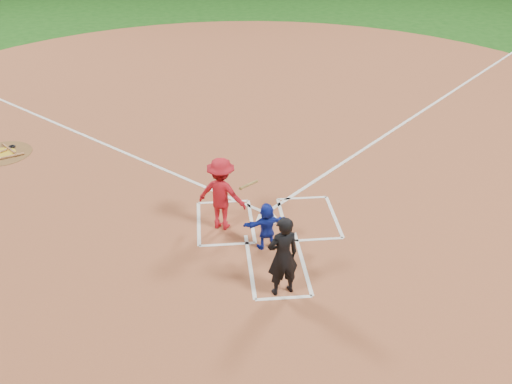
{
  "coord_description": "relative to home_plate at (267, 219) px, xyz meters",
  "views": [
    {
      "loc": [
        -1.34,
        -11.15,
        7.13
      ],
      "look_at": [
        -0.3,
        -0.4,
        1.0
      ],
      "focal_mm": 40.0,
      "sensor_mm": 36.0,
      "label": 1
    }
  ],
  "objects": [
    {
      "name": "umpire",
      "position": [
        -0.01,
        -2.61,
        0.84
      ],
      "size": [
        0.7,
        0.55,
        1.69
      ],
      "primitive_type": "imported",
      "rotation": [
        0.0,
        0.0,
        3.41
      ],
      "color": "black",
      "rests_on": "home_plate_dirt"
    },
    {
      "name": "chalk_markings",
      "position": [
        0.0,
        5.29,
        -0.01
      ],
      "size": [
        28.35,
        17.32,
        0.01
      ],
      "color": "white",
      "rests_on": "home_plate_dirt"
    },
    {
      "name": "bat_weight_donut",
      "position": [
        -7.0,
        4.66,
        0.03
      ],
      "size": [
        0.19,
        0.19,
        0.05
      ],
      "primitive_type": "torus",
      "color": "black",
      "rests_on": "on_deck_circle"
    },
    {
      "name": "home_plate_dirt",
      "position": [
        0.0,
        6.0,
        -0.01
      ],
      "size": [
        28.0,
        28.0,
        0.01
      ],
      "primitive_type": "cylinder",
      "color": "brown",
      "rests_on": "ground"
    },
    {
      "name": "batter_at_plate",
      "position": [
        -1.05,
        -0.18,
        0.85
      ],
      "size": [
        1.48,
        1.04,
        1.71
      ],
      "color": "#B3131F",
      "rests_on": "home_plate_dirt"
    },
    {
      "name": "on_deck_bat_c",
      "position": [
        -6.9,
        3.96,
        0.03
      ],
      "size": [
        0.79,
        0.42,
        0.06
      ],
      "primitive_type": "cylinder",
      "rotation": [
        1.57,
        0.0,
        2.02
      ],
      "color": "#A4683C",
      "rests_on": "on_deck_circle"
    },
    {
      "name": "home_plate",
      "position": [
        0.0,
        0.0,
        0.0
      ],
      "size": [
        0.6,
        0.6,
        0.02
      ],
      "primitive_type": "cylinder",
      "rotation": [
        0.0,
        0.0,
        3.14
      ],
      "color": "white",
      "rests_on": "home_plate_dirt"
    },
    {
      "name": "on_deck_logo",
      "position": [
        -7.2,
        4.26,
        0.0
      ],
      "size": [
        0.8,
        0.8,
        0.0
      ],
      "primitive_type": "cylinder",
      "color": "gold",
      "rests_on": "on_deck_circle"
    },
    {
      "name": "on_deck_circle",
      "position": [
        -7.2,
        4.26,
        -0.0
      ],
      "size": [
        1.7,
        1.7,
        0.01
      ],
      "primitive_type": "cylinder",
      "color": "brown",
      "rests_on": "home_plate_dirt"
    },
    {
      "name": "ground",
      "position": [
        0.0,
        0.0,
        -0.02
      ],
      "size": [
        120.0,
        120.0,
        0.0
      ],
      "primitive_type": "plane",
      "color": "#164812",
      "rests_on": "ground"
    },
    {
      "name": "catcher",
      "position": [
        -0.14,
        -1.08,
        0.52
      ],
      "size": [
        1.03,
        0.5,
        1.06
      ],
      "primitive_type": "imported",
      "rotation": [
        0.0,
        0.0,
        3.34
      ],
      "color": "#1529AB",
      "rests_on": "home_plate_dirt"
    },
    {
      "name": "on_deck_bat_a",
      "position": [
        -7.05,
        4.51,
        0.03
      ],
      "size": [
        0.57,
        0.7,
        0.06
      ],
      "primitive_type": "cylinder",
      "rotation": [
        1.57,
        0.0,
        0.67
      ],
      "color": "#915B35",
      "rests_on": "on_deck_circle"
    }
  ]
}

